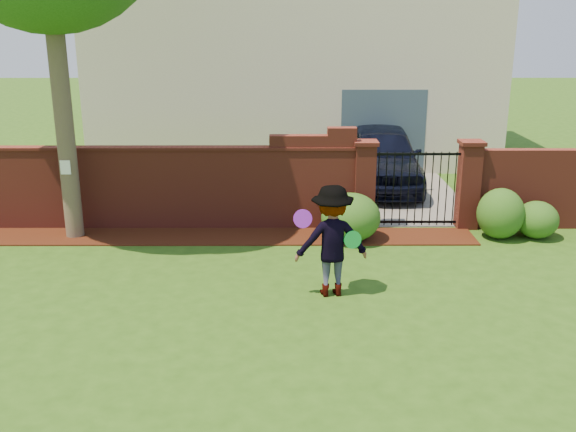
{
  "coord_description": "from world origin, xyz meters",
  "views": [
    {
      "loc": [
        0.75,
        -9.32,
        4.33
      ],
      "look_at": [
        0.78,
        1.4,
        1.05
      ],
      "focal_mm": 40.61,
      "sensor_mm": 36.0,
      "label": 1
    }
  ],
  "objects_px": {
    "man": "(332,242)",
    "car": "(383,158)",
    "frisbee_purple": "(303,219)",
    "frisbee_green": "(353,240)"
  },
  "relations": [
    {
      "from": "car",
      "to": "frisbee_green",
      "type": "distance_m",
      "value": 7.09
    },
    {
      "from": "man",
      "to": "frisbee_purple",
      "type": "bearing_deg",
      "value": 1.97
    },
    {
      "from": "car",
      "to": "frisbee_green",
      "type": "xyz_separation_m",
      "value": [
        -1.47,
        -6.93,
        0.17
      ]
    },
    {
      "from": "car",
      "to": "man",
      "type": "bearing_deg",
      "value": -101.36
    },
    {
      "from": "frisbee_purple",
      "to": "frisbee_green",
      "type": "relative_size",
      "value": 1.03
    },
    {
      "from": "car",
      "to": "man",
      "type": "distance_m",
      "value": 7.06
    },
    {
      "from": "frisbee_purple",
      "to": "car",
      "type": "bearing_deg",
      "value": 71.94
    },
    {
      "from": "man",
      "to": "car",
      "type": "bearing_deg",
      "value": -112.29
    },
    {
      "from": "man",
      "to": "frisbee_purple",
      "type": "distance_m",
      "value": 0.63
    },
    {
      "from": "man",
      "to": "frisbee_green",
      "type": "xyz_separation_m",
      "value": [
        0.32,
        -0.1,
        0.07
      ]
    }
  ]
}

